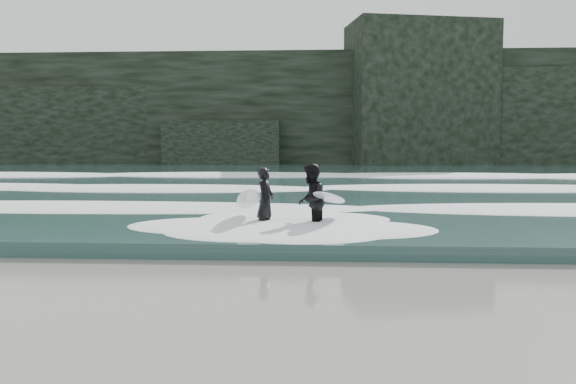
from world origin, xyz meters
The scene contains 8 objects.
ground centered at (0.00, 0.00, 0.00)m, with size 120.00×120.00×0.00m, color #716448.
sea centered at (0.00, 29.00, 0.15)m, with size 90.00×52.00×0.30m, color #294A46.
headland centered at (0.00, 46.00, 5.00)m, with size 70.00×9.00×10.00m, color black.
foam_near centered at (0.00, 9.00, 0.40)m, with size 60.00×3.20×0.20m, color white.
foam_mid centered at (0.00, 16.00, 0.42)m, with size 60.00×4.00×0.24m, color white.
foam_far centered at (0.00, 25.00, 0.45)m, with size 60.00×4.80×0.30m, color white.
surfer_left centered at (-0.95, 5.89, 0.78)m, with size 1.10×1.98×1.55m.
surfer_right centered at (0.25, 5.74, 0.83)m, with size 1.32×2.18×1.64m.
Camera 1 is at (0.38, -6.80, 2.10)m, focal length 35.00 mm.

